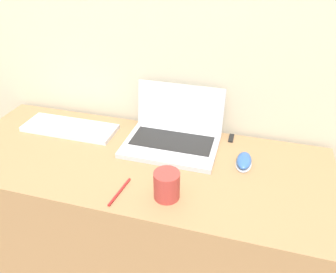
{
  "coord_description": "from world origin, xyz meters",
  "views": [
    {
      "loc": [
        0.4,
        -0.67,
        1.47
      ],
      "look_at": [
        0.1,
        0.37,
        0.8
      ],
      "focal_mm": 35.0,
      "sensor_mm": 36.0,
      "label": 1
    }
  ],
  "objects_px": {
    "laptop": "(174,133)",
    "drink_cup": "(167,185)",
    "pen": "(120,192)",
    "usb_stick": "(231,138)",
    "external_keyboard": "(70,128)",
    "computer_mouse": "(244,161)"
  },
  "relations": [
    {
      "from": "laptop",
      "to": "drink_cup",
      "type": "height_order",
      "value": "laptop"
    },
    {
      "from": "drink_cup",
      "to": "pen",
      "type": "height_order",
      "value": "drink_cup"
    },
    {
      "from": "laptop",
      "to": "usb_stick",
      "type": "height_order",
      "value": "laptop"
    },
    {
      "from": "pen",
      "to": "usb_stick",
      "type": "bearing_deg",
      "value": 53.98
    },
    {
      "from": "drink_cup",
      "to": "usb_stick",
      "type": "xyz_separation_m",
      "value": [
        0.17,
        0.42,
        -0.05
      ]
    },
    {
      "from": "laptop",
      "to": "external_keyboard",
      "type": "bearing_deg",
      "value": -176.05
    },
    {
      "from": "laptop",
      "to": "drink_cup",
      "type": "distance_m",
      "value": 0.34
    },
    {
      "from": "laptop",
      "to": "computer_mouse",
      "type": "relative_size",
      "value": 3.3
    },
    {
      "from": "external_keyboard",
      "to": "pen",
      "type": "xyz_separation_m",
      "value": [
        0.38,
        -0.33,
        -0.01
      ]
    },
    {
      "from": "laptop",
      "to": "pen",
      "type": "xyz_separation_m",
      "value": [
        -0.09,
        -0.36,
        -0.04
      ]
    },
    {
      "from": "laptop",
      "to": "external_keyboard",
      "type": "height_order",
      "value": "laptop"
    },
    {
      "from": "laptop",
      "to": "computer_mouse",
      "type": "height_order",
      "value": "laptop"
    },
    {
      "from": "external_keyboard",
      "to": "pen",
      "type": "height_order",
      "value": "external_keyboard"
    },
    {
      "from": "external_keyboard",
      "to": "laptop",
      "type": "bearing_deg",
      "value": 3.95
    },
    {
      "from": "computer_mouse",
      "to": "usb_stick",
      "type": "bearing_deg",
      "value": 111.62
    },
    {
      "from": "external_keyboard",
      "to": "usb_stick",
      "type": "height_order",
      "value": "external_keyboard"
    },
    {
      "from": "pen",
      "to": "laptop",
      "type": "bearing_deg",
      "value": 75.32
    },
    {
      "from": "laptop",
      "to": "computer_mouse",
      "type": "distance_m",
      "value": 0.31
    },
    {
      "from": "computer_mouse",
      "to": "usb_stick",
      "type": "xyz_separation_m",
      "value": [
        -0.07,
        0.17,
        -0.01
      ]
    },
    {
      "from": "laptop",
      "to": "computer_mouse",
      "type": "bearing_deg",
      "value": -14.77
    },
    {
      "from": "usb_stick",
      "to": "drink_cup",
      "type": "bearing_deg",
      "value": -111.44
    },
    {
      "from": "drink_cup",
      "to": "pen",
      "type": "distance_m",
      "value": 0.17
    }
  ]
}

